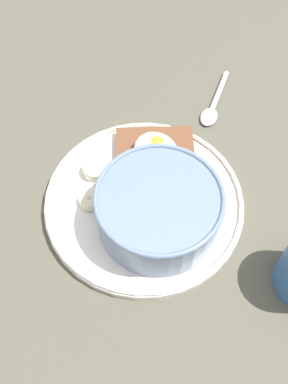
{
  "coord_description": "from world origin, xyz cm",
  "views": [
    {
      "loc": [
        -23.94,
        13.84,
        49.64
      ],
      "look_at": [
        0.0,
        0.0,
        5.0
      ],
      "focal_mm": 40.0,
      "sensor_mm": 36.0,
      "label": 1
    }
  ],
  "objects_px": {
    "toast_slice": "(155,160)",
    "oatmeal_bowl": "(156,210)",
    "banana_slice_left": "(96,169)",
    "banana_slice_front": "(90,200)",
    "poached_egg": "(156,151)",
    "spoon": "(214,105)"
  },
  "relations": [
    {
      "from": "toast_slice",
      "to": "oatmeal_bowl",
      "type": "bearing_deg",
      "value": 149.02
    },
    {
      "from": "oatmeal_bowl",
      "to": "toast_slice",
      "type": "relative_size",
      "value": 1.06
    },
    {
      "from": "poached_egg",
      "to": "oatmeal_bowl",
      "type": "bearing_deg",
      "value": 148.97
    },
    {
      "from": "toast_slice",
      "to": "banana_slice_left",
      "type": "xyz_separation_m",
      "value": [
        0.03,
        0.08,
        -0.0
      ]
    },
    {
      "from": "spoon",
      "to": "oatmeal_bowl",
      "type": "bearing_deg",
      "value": 125.76
    },
    {
      "from": "oatmeal_bowl",
      "to": "spoon",
      "type": "distance_m",
      "value": 0.22
    },
    {
      "from": "banana_slice_left",
      "to": "poached_egg",
      "type": "bearing_deg",
      "value": -108.63
    },
    {
      "from": "toast_slice",
      "to": "banana_slice_left",
      "type": "height_order",
      "value": "banana_slice_left"
    },
    {
      "from": "banana_slice_left",
      "to": "spoon",
      "type": "distance_m",
      "value": 0.21
    },
    {
      "from": "banana_slice_left",
      "to": "spoon",
      "type": "relative_size",
      "value": 0.47
    },
    {
      "from": "toast_slice",
      "to": "poached_egg",
      "type": "xyz_separation_m",
      "value": [
        0.0,
        -0.0,
        0.02
      ]
    },
    {
      "from": "oatmeal_bowl",
      "to": "banana_slice_front",
      "type": "bearing_deg",
      "value": 41.28
    },
    {
      "from": "oatmeal_bowl",
      "to": "banana_slice_left",
      "type": "bearing_deg",
      "value": 16.07
    },
    {
      "from": "poached_egg",
      "to": "banana_slice_front",
      "type": "bearing_deg",
      "value": 96.77
    },
    {
      "from": "toast_slice",
      "to": "banana_slice_front",
      "type": "bearing_deg",
      "value": 96.56
    },
    {
      "from": "oatmeal_bowl",
      "to": "spoon",
      "type": "height_order",
      "value": "oatmeal_bowl"
    },
    {
      "from": "banana_slice_left",
      "to": "banana_slice_front",
      "type": "bearing_deg",
      "value": 144.18
    },
    {
      "from": "toast_slice",
      "to": "spoon",
      "type": "height_order",
      "value": "toast_slice"
    },
    {
      "from": "toast_slice",
      "to": "poached_egg",
      "type": "height_order",
      "value": "poached_egg"
    },
    {
      "from": "poached_egg",
      "to": "spoon",
      "type": "xyz_separation_m",
      "value": [
        0.05,
        -0.13,
        -0.03
      ]
    },
    {
      "from": "oatmeal_bowl",
      "to": "banana_slice_left",
      "type": "height_order",
      "value": "oatmeal_bowl"
    },
    {
      "from": "oatmeal_bowl",
      "to": "spoon",
      "type": "relative_size",
      "value": 1.5
    }
  ]
}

